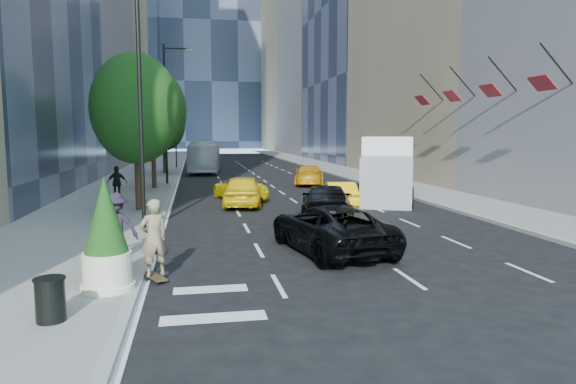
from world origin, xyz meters
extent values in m
plane|color=black|center=(0.00, 0.00, 0.00)|extent=(160.00, 160.00, 0.00)
cube|color=slate|center=(-9.00, 30.00, 0.07)|extent=(6.00, 120.00, 0.15)
cube|color=slate|center=(10.00, 30.00, 0.07)|extent=(4.00, 120.00, 0.15)
cube|color=#817959|center=(22.00, 98.00, 25.00)|extent=(20.00, 24.00, 50.00)
cylinder|color=black|center=(-6.50, 4.00, 5.15)|extent=(0.16, 0.16, 10.00)
cylinder|color=black|center=(-6.50, 22.00, 5.15)|extent=(0.16, 0.16, 10.00)
cylinder|color=black|center=(-5.60, 22.00, 9.85)|extent=(1.80, 0.12, 0.12)
cube|color=#99998C|center=(-4.70, 22.00, 9.75)|extent=(0.50, 0.22, 0.15)
cylinder|color=#331F13|center=(-7.20, 9.00, 1.72)|extent=(0.30, 0.30, 3.15)
ellipsoid|color=black|center=(-7.20, 9.00, 4.98)|extent=(4.20, 4.20, 5.25)
cylinder|color=#331F13|center=(-7.20, 19.00, 1.84)|extent=(0.30, 0.30, 3.38)
ellipsoid|color=black|center=(-7.20, 19.00, 5.32)|extent=(4.50, 4.50, 5.62)
cylinder|color=#331F13|center=(-7.20, 32.00, 1.61)|extent=(0.30, 0.30, 2.93)
ellipsoid|color=black|center=(-7.20, 32.00, 4.63)|extent=(3.90, 3.90, 4.88)
cylinder|color=black|center=(-6.40, 40.00, 2.75)|extent=(0.14, 0.14, 5.20)
imported|color=black|center=(-6.40, 40.00, 4.35)|extent=(2.48, 0.53, 1.00)
cylinder|color=black|center=(11.15, 4.00, 6.85)|extent=(1.75, 0.08, 1.75)
cube|color=maroon|center=(10.50, 4.00, 6.00)|extent=(0.64, 1.30, 0.64)
cylinder|color=black|center=(11.15, 8.00, 6.85)|extent=(1.75, 0.08, 1.75)
cube|color=maroon|center=(10.50, 8.00, 6.00)|extent=(0.64, 1.30, 0.64)
cylinder|color=black|center=(11.15, 12.00, 6.85)|extent=(1.75, 0.08, 1.75)
cube|color=maroon|center=(10.50, 12.00, 6.00)|extent=(0.64, 1.30, 0.64)
cylinder|color=black|center=(11.15, 16.00, 6.85)|extent=(1.75, 0.08, 1.75)
cube|color=maroon|center=(10.50, 16.00, 6.00)|extent=(0.64, 1.30, 0.64)
imported|color=#867554|center=(-5.60, -3.00, 1.01)|extent=(0.87, 0.74, 2.02)
imported|color=black|center=(-0.23, -0.54, 0.77)|extent=(3.47, 5.88, 1.53)
imported|color=black|center=(1.20, 5.42, 0.78)|extent=(3.36, 5.71, 1.55)
imported|color=yellow|center=(-2.00, 10.40, 0.83)|extent=(2.67, 5.09, 1.65)
imported|color=yellow|center=(2.83, 9.00, 0.67)|extent=(1.96, 4.24, 1.35)
imported|color=yellow|center=(-2.00, 13.00, 0.65)|extent=(3.10, 5.01, 1.29)
imported|color=orange|center=(3.84, 20.50, 0.73)|extent=(3.18, 5.36, 1.46)
imported|color=silver|center=(-3.47, 34.54, 1.53)|extent=(3.41, 11.18, 3.07)
cube|color=white|center=(6.68, 12.26, 2.09)|extent=(4.46, 5.83, 3.05)
cube|color=gray|center=(5.24, 8.70, 1.30)|extent=(3.26, 3.07, 2.60)
cylinder|color=black|center=(3.97, 8.72, 0.56)|extent=(0.79, 1.20, 1.13)
cylinder|color=black|center=(6.17, 7.83, 0.56)|extent=(0.79, 1.20, 1.13)
cylinder|color=black|center=(6.25, 14.38, 0.56)|extent=(0.79, 1.20, 1.13)
cylinder|color=black|center=(8.45, 13.49, 0.56)|extent=(0.79, 1.20, 1.13)
imported|color=black|center=(-8.75, 13.14, 1.08)|extent=(1.13, 0.56, 1.86)
imported|color=black|center=(-6.80, -1.23, 1.14)|extent=(1.36, 0.88, 1.99)
cylinder|color=black|center=(-7.36, -6.00, 0.57)|extent=(0.56, 0.56, 0.84)
cylinder|color=beige|center=(-6.60, -4.02, 0.60)|extent=(1.12, 1.12, 0.90)
cone|color=black|center=(-6.60, -4.02, 1.95)|extent=(1.01, 1.01, 1.80)
camera|label=1|loc=(-4.53, -16.41, 3.83)|focal=32.00mm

